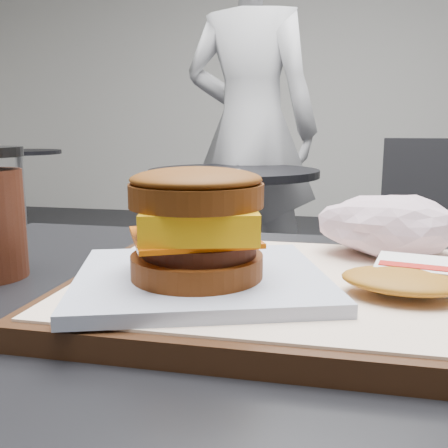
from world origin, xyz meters
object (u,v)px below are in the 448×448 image
hash_brown (422,278)px  serving_tray (305,290)px  crumpled_wrapper (388,225)px  breakfast_sandwich (198,237)px  neighbor_table (233,217)px  patron (250,130)px  neighbor_chair (400,238)px

hash_brown → serving_tray: bearing=170.2°
serving_tray → crumpled_wrapper: crumpled_wrapper is taller
breakfast_sandwich → serving_tray: bearing=27.6°
serving_tray → neighbor_table: size_ratio=0.51×
breakfast_sandwich → patron: 2.08m
crumpled_wrapper → patron: bearing=103.1°
serving_tray → patron: bearing=100.5°
hash_brown → crumpled_wrapper: 0.11m
serving_tray → crumpled_wrapper: size_ratio=2.89×
breakfast_sandwich → hash_brown: 0.17m
patron → neighbor_table: bearing=100.2°
crumpled_wrapper → patron: 1.98m
serving_tray → neighbor_table: serving_tray is taller
patron → hash_brown: bearing=113.2°
neighbor_chair → patron: 0.91m
serving_tray → neighbor_chair: 1.58m
breakfast_sandwich → neighbor_chair: size_ratio=0.27×
neighbor_chair → patron: bearing=143.2°
serving_tray → breakfast_sandwich: size_ratio=1.62×
hash_brown → crumpled_wrapper: (-0.01, 0.11, 0.02)m
neighbor_table → patron: patron is taller
hash_brown → crumpled_wrapper: bearing=96.8°
crumpled_wrapper → neighbor_chair: bearing=81.8°
neighbor_chair → crumpled_wrapper: bearing=-98.2°
crumpled_wrapper → neighbor_table: bearing=106.4°
breakfast_sandwich → neighbor_table: size_ratio=0.31×
neighbor_table → neighbor_chair: 0.66m
crumpled_wrapper → serving_tray: bearing=-127.0°
breakfast_sandwich → neighbor_chair: (0.36, 1.57, -0.32)m
hash_brown → patron: (-0.46, 2.04, 0.11)m
crumpled_wrapper → neighbor_chair: 1.48m
patron → serving_tray: bearing=110.9°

